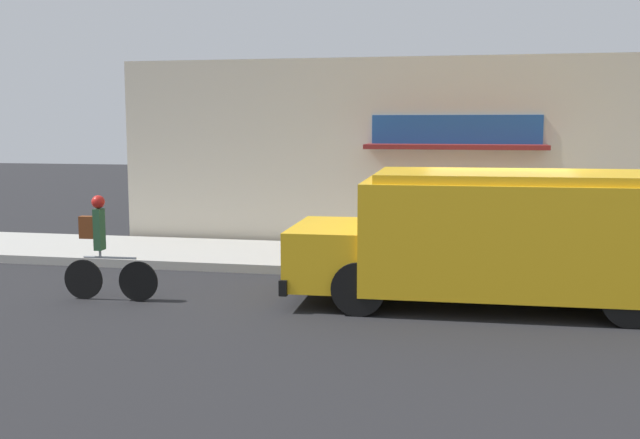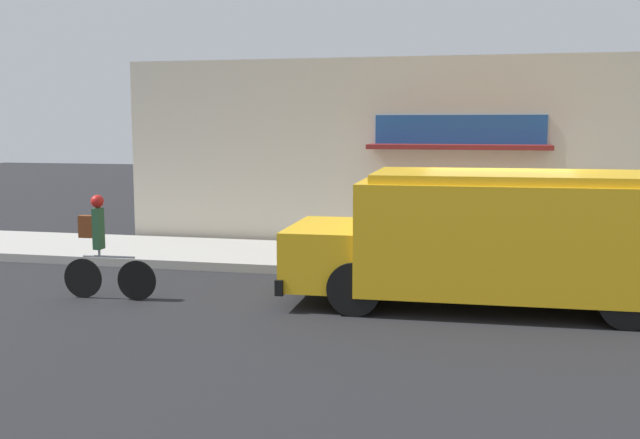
{
  "view_description": "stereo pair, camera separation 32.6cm",
  "coord_description": "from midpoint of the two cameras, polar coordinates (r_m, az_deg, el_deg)",
  "views": [
    {
      "loc": [
        -0.46,
        -13.46,
        2.84
      ],
      "look_at": [
        -3.17,
        -0.2,
        1.1
      ],
      "focal_mm": 42.0,
      "sensor_mm": 36.0,
      "label": 1
    },
    {
      "loc": [
        -0.14,
        -13.39,
        2.84
      ],
      "look_at": [
        -3.17,
        -0.2,
        1.1
      ],
      "focal_mm": 42.0,
      "sensor_mm": 36.0,
      "label": 2
    }
  ],
  "objects": [
    {
      "name": "ground_plane",
      "position": [
        13.73,
        13.96,
        -4.83
      ],
      "size": [
        70.0,
        70.0,
        0.0
      ],
      "primitive_type": "plane",
      "color": "#232326"
    },
    {
      "name": "sidewalk",
      "position": [
        15.15,
        13.88,
        -3.37
      ],
      "size": [
        28.0,
        2.93,
        0.17
      ],
      "color": "#ADAAA3",
      "rests_on": "ground_plane"
    },
    {
      "name": "storefront",
      "position": [
        16.64,
        13.91,
        4.75
      ],
      "size": [
        17.09,
        0.99,
        4.29
      ],
      "color": "beige",
      "rests_on": "ground_plane"
    },
    {
      "name": "school_bus",
      "position": [
        11.98,
        14.54,
        -1.19
      ],
      "size": [
        6.26,
        2.87,
        2.1
      ],
      "rotation": [
        0.0,
        0.0,
        0.03
      ],
      "color": "yellow",
      "rests_on": "ground_plane"
    },
    {
      "name": "cyclist",
      "position": [
        12.58,
        -15.59,
        -2.15
      ],
      "size": [
        1.59,
        0.21,
        1.7
      ],
      "rotation": [
        0.0,
        0.0,
        0.03
      ],
      "color": "black",
      "rests_on": "ground_plane"
    },
    {
      "name": "trash_bin",
      "position": [
        16.25,
        22.9,
        -0.96
      ],
      "size": [
        0.54,
        0.54,
        0.98
      ],
      "color": "#2D5138",
      "rests_on": "sidewalk"
    }
  ]
}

